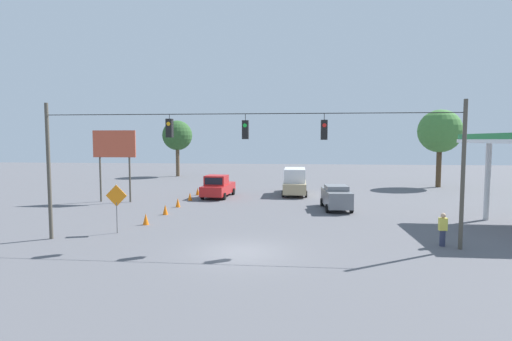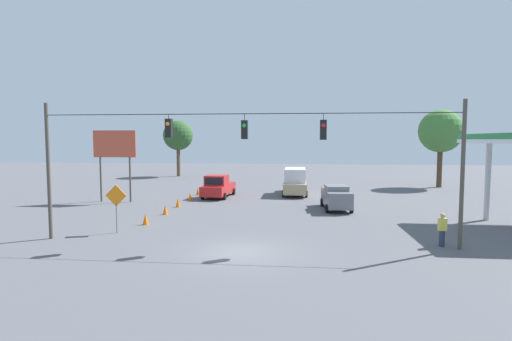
% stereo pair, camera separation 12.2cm
% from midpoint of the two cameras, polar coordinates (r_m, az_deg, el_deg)
% --- Properties ---
extents(ground_plane, '(140.00, 140.00, 0.00)m').
position_cam_midpoint_polar(ground_plane, '(19.83, -2.23, -11.54)').
color(ground_plane, '#56565B').
extents(overhead_signal_span, '(21.78, 0.38, 7.43)m').
position_cam_midpoint_polar(overhead_signal_span, '(20.61, -1.65, 2.12)').
color(overhead_signal_span, '#4C473D').
rests_on(overhead_signal_span, ground_plane).
extents(pickup_truck_red_withflow_far, '(2.66, 5.41, 2.12)m').
position_cam_midpoint_polar(pickup_truck_red_withflow_far, '(37.98, -5.56, -2.35)').
color(pickup_truck_red_withflow_far, red).
rests_on(pickup_truck_red_withflow_far, ground_plane).
extents(sedan_grey_oncoming_far, '(2.25, 4.68, 1.89)m').
position_cam_midpoint_polar(sedan_grey_oncoming_far, '(31.87, 11.27, -3.70)').
color(sedan_grey_oncoming_far, slate).
rests_on(sedan_grey_oncoming_far, ground_plane).
extents(box_truck_tan_oncoming_deep, '(2.44, 6.43, 2.62)m').
position_cam_midpoint_polar(box_truck_tan_oncoming_deep, '(39.84, 5.47, -1.56)').
color(box_truck_tan_oncoming_deep, tan).
rests_on(box_truck_tan_oncoming_deep, ground_plane).
extents(traffic_cone_nearest, '(0.39, 0.39, 0.73)m').
position_cam_midpoint_polar(traffic_cone_nearest, '(26.73, -15.60, -6.70)').
color(traffic_cone_nearest, orange).
rests_on(traffic_cone_nearest, ground_plane).
extents(traffic_cone_second, '(0.39, 0.39, 0.73)m').
position_cam_midpoint_polar(traffic_cone_second, '(29.91, -12.95, -5.47)').
color(traffic_cone_second, orange).
rests_on(traffic_cone_second, ground_plane).
extents(traffic_cone_third, '(0.39, 0.39, 0.73)m').
position_cam_midpoint_polar(traffic_cone_third, '(32.97, -11.20, -4.52)').
color(traffic_cone_third, orange).
rests_on(traffic_cone_third, ground_plane).
extents(traffic_cone_fourth, '(0.39, 0.39, 0.73)m').
position_cam_midpoint_polar(traffic_cone_fourth, '(36.34, -9.51, -3.67)').
color(traffic_cone_fourth, orange).
rests_on(traffic_cone_fourth, ground_plane).
extents(traffic_cone_fifth, '(0.39, 0.39, 0.73)m').
position_cam_midpoint_polar(traffic_cone_fifth, '(39.72, -8.42, -2.97)').
color(traffic_cone_fifth, orange).
rests_on(traffic_cone_fifth, ground_plane).
extents(roadside_billboard, '(3.83, 0.16, 6.25)m').
position_cam_midpoint_polar(roadside_billboard, '(36.87, -19.67, 2.84)').
color(roadside_billboard, '#4C473D').
rests_on(roadside_billboard, ground_plane).
extents(work_zone_sign, '(1.27, 0.06, 2.84)m').
position_cam_midpoint_polar(work_zone_sign, '(24.64, -19.45, -3.91)').
color(work_zone_sign, slate).
rests_on(work_zone_sign, ground_plane).
extents(pedestrian, '(0.40, 0.28, 1.72)m').
position_cam_midpoint_polar(pedestrian, '(22.72, 24.98, -7.65)').
color(pedestrian, '#2D334C').
rests_on(pedestrian, ground_plane).
extents(tree_horizon_left, '(4.38, 4.38, 8.27)m').
position_cam_midpoint_polar(tree_horizon_left, '(60.26, -11.24, 4.89)').
color(tree_horizon_left, brown).
rests_on(tree_horizon_left, ground_plane).
extents(tree_horizon_right, '(4.87, 4.87, 8.86)m').
position_cam_midpoint_polar(tree_horizon_right, '(50.14, 24.73, 5.09)').
color(tree_horizon_right, '#4C3823').
rests_on(tree_horizon_right, ground_plane).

